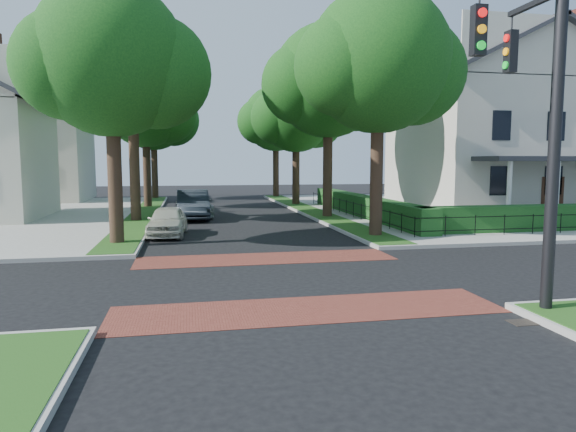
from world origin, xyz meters
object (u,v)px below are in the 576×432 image
Objects in this scene: traffic_signal at (542,101)px; parked_car_front at (167,221)px; parked_car_rear at (194,204)px; parked_car_middle at (193,205)px.

parked_car_front is (-8.49, 13.95, -4.02)m from traffic_signal.
parked_car_front is at bearing -102.53° from parked_car_rear.
parked_car_rear is at bearing 107.91° from traffic_signal.
parked_car_middle is at bearing 109.24° from traffic_signal.
traffic_signal reaches higher than parked_car_middle.
traffic_signal reaches higher than parked_car_rear.
parked_car_middle reaches higher than parked_car_front.
parked_car_middle is (-7.25, 20.78, -3.85)m from traffic_signal.
parked_car_front is at bearing 121.31° from traffic_signal.
parked_car_front is 0.78× the size of parked_car_rear.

